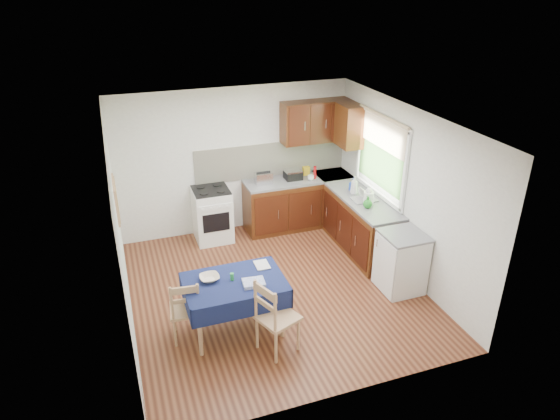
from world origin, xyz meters
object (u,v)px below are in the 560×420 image
object	(u,v)px
chair_near	(274,315)
dish_rack	(364,199)
sandwich_press	(293,174)
kettle	(369,197)
dining_table	(235,288)
toaster	(263,178)
chair_far	(186,308)

from	to	relation	value
chair_near	dish_rack	size ratio (longest dim) A/B	2.60
dish_rack	chair_near	bearing A→B (deg)	-127.14
sandwich_press	kettle	distance (m)	1.54
dining_table	chair_near	size ratio (longest dim) A/B	1.25
dining_table	kettle	xyz separation A→B (m)	(2.44, 1.14, 0.38)
chair_near	toaster	size ratio (longest dim) A/B	3.43
toaster	dish_rack	distance (m)	1.74
chair_far	dish_rack	size ratio (longest dim) A/B	2.30
dining_table	chair_near	world-z (taller)	chair_near
chair_far	kettle	size ratio (longest dim) A/B	3.22
chair_near	sandwich_press	xyz separation A→B (m)	(1.37, 3.02, 0.46)
toaster	kettle	size ratio (longest dim) A/B	1.06
chair_far	sandwich_press	bearing A→B (deg)	-126.74
dish_rack	kettle	xyz separation A→B (m)	(-0.01, -0.15, 0.10)
toaster	chair_far	bearing A→B (deg)	-122.29
dining_table	dish_rack	size ratio (longest dim) A/B	3.25
chair_far	dish_rack	distance (m)	3.34
chair_near	dish_rack	world-z (taller)	dish_rack
toaster	sandwich_press	xyz separation A→B (m)	(0.55, 0.04, -0.02)
chair_near	toaster	world-z (taller)	toaster
kettle	sandwich_press	bearing A→B (deg)	118.39
dish_rack	kettle	world-z (taller)	kettle
toaster	sandwich_press	size ratio (longest dim) A/B	1.00
toaster	sandwich_press	world-z (taller)	toaster
chair_far	kettle	bearing A→B (deg)	-153.50
chair_near	kettle	distance (m)	2.73
toaster	kettle	world-z (taller)	kettle
chair_far	chair_near	world-z (taller)	chair_near
dining_table	dish_rack	world-z (taller)	dish_rack
dish_rack	chair_far	bearing A→B (deg)	-145.48
chair_far	dish_rack	bearing A→B (deg)	-151.09
kettle	dining_table	bearing A→B (deg)	-154.91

